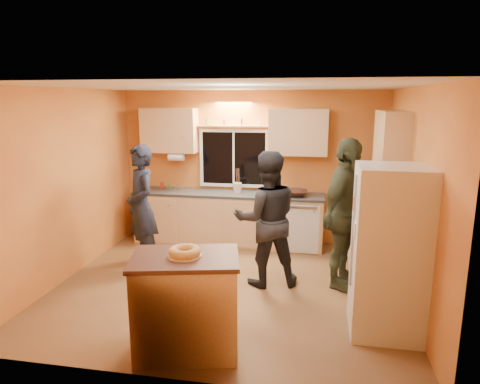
% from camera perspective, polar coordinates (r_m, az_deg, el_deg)
% --- Properties ---
extents(ground, '(4.50, 4.50, 0.00)m').
position_cam_1_polar(ground, '(5.87, -1.67, -12.39)').
color(ground, brown).
rests_on(ground, ground).
extents(room_shell, '(4.54, 4.04, 2.61)m').
position_cam_1_polar(room_shell, '(5.78, 0.24, 4.00)').
color(room_shell, orange).
rests_on(room_shell, ground).
extents(back_counter, '(4.23, 0.62, 0.90)m').
position_cam_1_polar(back_counter, '(7.28, 1.19, -3.66)').
color(back_counter, tan).
rests_on(back_counter, ground).
extents(right_counter, '(0.62, 1.84, 0.90)m').
position_cam_1_polar(right_counter, '(6.11, 17.68, -7.42)').
color(right_counter, tan).
rests_on(right_counter, ground).
extents(refrigerator, '(0.72, 0.70, 1.80)m').
position_cam_1_polar(refrigerator, '(4.74, 19.23, -7.51)').
color(refrigerator, silver).
rests_on(refrigerator, ground).
extents(island, '(1.15, 0.91, 0.99)m').
position_cam_1_polar(island, '(4.34, -7.18, -14.50)').
color(island, tan).
rests_on(island, ground).
extents(bundt_pastry, '(0.31, 0.31, 0.09)m').
position_cam_1_polar(bundt_pastry, '(4.13, -7.38, -7.90)').
color(bundt_pastry, tan).
rests_on(bundt_pastry, island).
extents(person_left, '(0.76, 0.78, 1.81)m').
position_cam_1_polar(person_left, '(6.46, -13.02, -1.88)').
color(person_left, black).
rests_on(person_left, ground).
extents(person_center, '(1.03, 0.90, 1.81)m').
position_cam_1_polar(person_center, '(5.65, 3.55, -3.63)').
color(person_center, black).
rests_on(person_center, ground).
extents(person_right, '(0.92, 1.26, 1.98)m').
position_cam_1_polar(person_right, '(5.70, 13.81, -2.92)').
color(person_right, '#363C26').
rests_on(person_right, ground).
extents(mixing_bowl, '(0.41, 0.41, 0.10)m').
position_cam_1_polar(mixing_bowl, '(7.05, 7.37, -0.13)').
color(mixing_bowl, '#321710').
rests_on(mixing_bowl, back_counter).
extents(utensil_crock, '(0.14, 0.14, 0.17)m').
position_cam_1_polar(utensil_crock, '(7.23, -0.33, 0.58)').
color(utensil_crock, beige).
rests_on(utensil_crock, back_counter).
extents(potted_plant, '(0.32, 0.30, 0.28)m').
position_cam_1_polar(potted_plant, '(5.94, 18.57, -2.08)').
color(potted_plant, gray).
rests_on(potted_plant, right_counter).
extents(red_box, '(0.18, 0.14, 0.07)m').
position_cam_1_polar(red_box, '(6.14, 17.24, -2.56)').
color(red_box, maroon).
rests_on(red_box, right_counter).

